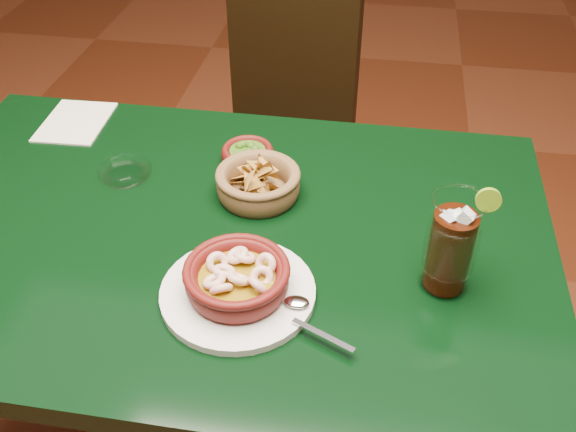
% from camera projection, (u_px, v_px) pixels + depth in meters
% --- Properties ---
extents(dining_table, '(1.20, 0.80, 0.75)m').
position_uv_depth(dining_table, '(216.00, 267.00, 1.20)').
color(dining_table, black).
rests_on(dining_table, ground).
extents(dining_chair, '(0.52, 0.52, 0.90)m').
position_uv_depth(dining_chair, '(273.00, 139.00, 1.84)').
color(dining_chair, black).
rests_on(dining_chair, ground).
extents(shrimp_plate, '(0.31, 0.24, 0.08)m').
position_uv_depth(shrimp_plate, '(238.00, 282.00, 0.99)').
color(shrimp_plate, silver).
rests_on(shrimp_plate, dining_table).
extents(chip_basket, '(0.19, 0.19, 0.10)m').
position_uv_depth(chip_basket, '(258.00, 183.00, 1.20)').
color(chip_basket, brown).
rests_on(chip_basket, dining_table).
extents(guacamole_ramekin, '(0.12, 0.12, 0.04)m').
position_uv_depth(guacamole_ramekin, '(248.00, 154.00, 1.29)').
color(guacamole_ramekin, '#490E0C').
rests_on(guacamole_ramekin, dining_table).
extents(cola_drink, '(0.17, 0.17, 0.19)m').
position_uv_depth(cola_drink, '(451.00, 245.00, 0.98)').
color(cola_drink, white).
rests_on(cola_drink, dining_table).
extents(glass_ashtray, '(0.11, 0.11, 0.03)m').
position_uv_depth(glass_ashtray, '(125.00, 171.00, 1.25)').
color(glass_ashtray, white).
rests_on(glass_ashtray, dining_table).
extents(paper_menu, '(0.14, 0.19, 0.00)m').
position_uv_depth(paper_menu, '(75.00, 122.00, 1.42)').
color(paper_menu, beige).
rests_on(paper_menu, dining_table).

